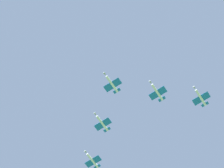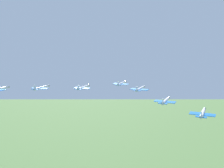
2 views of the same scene
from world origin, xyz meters
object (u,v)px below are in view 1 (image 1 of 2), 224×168
object	(u,v)px
jet_starboard_inner	(102,123)
jet_lead	(112,84)
jet_port_outer	(200,97)
jet_port_inner	(157,92)
jet_starboard_outer	(92,160)

from	to	relation	value
jet_starboard_inner	jet_lead	bearing A→B (deg)	136.28
jet_lead	jet_port_outer	bearing A→B (deg)	-136.88
jet_port_inner	jet_starboard_outer	size ratio (longest dim) A/B	1.00
jet_port_outer	jet_starboard_outer	world-z (taller)	jet_port_outer
jet_port_inner	jet_starboard_outer	world-z (taller)	jet_starboard_outer
jet_port_inner	jet_port_outer	size ratio (longest dim) A/B	1.00
jet_port_inner	jet_starboard_outer	distance (m)	55.15
jet_lead	jet_starboard_inner	xyz separation A→B (m)	(-7.99, 22.98, 1.01)
jet_lead	jet_port_outer	distance (m)	48.17
jet_port_inner	jet_port_outer	bearing A→B (deg)	-137.50
jet_starboard_inner	jet_starboard_outer	xyz separation A→B (m)	(-8.31, 22.35, -1.35)
jet_port_outer	jet_starboard_outer	xyz separation A→B (m)	(-62.59, 32.05, -0.66)
jet_port_inner	jet_port_outer	distance (m)	23.88
jet_starboard_outer	jet_port_inner	bearing A→B (deg)	163.02
jet_port_outer	jet_starboard_inner	bearing A→B (deg)	16.98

